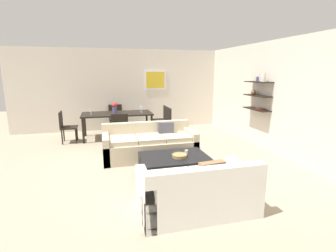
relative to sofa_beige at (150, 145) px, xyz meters
The scene contains 18 objects.
ground_plane 0.45m from the sofa_beige, 87.44° to the right, with size 18.00×18.00×0.00m, color tan.
back_wall_unit 3.38m from the sofa_beige, 84.27° to the left, with size 8.40×0.09×2.70m.
right_wall_shelf_unit 3.23m from the sofa_beige, ahead, with size 0.34×8.20×2.70m.
sofa_beige is the anchor object (origin of this frame).
loveseat_white 2.50m from the sofa_beige, 84.90° to the right, with size 1.62×0.90×0.78m.
coffee_table 1.19m from the sofa_beige, 76.82° to the right, with size 1.27×0.93×0.38m.
decorative_bowl 1.29m from the sofa_beige, 74.51° to the right, with size 0.29×0.29×0.06m.
candle_jar 1.21m from the sofa_beige, 63.69° to the right, with size 0.06×0.06×0.08m, color silver.
dining_table 2.16m from the sofa_beige, 106.41° to the left, with size 2.05×0.97×0.75m.
dining_chair_right_near 2.01m from the sofa_beige, 65.40° to the left, with size 0.44×0.44×0.88m.
dining_chair_head 2.99m from the sofa_beige, 101.58° to the left, with size 0.44×0.44×0.88m.
dining_chair_foot 1.31m from the sofa_beige, 117.64° to the left, with size 0.44×0.44×0.88m.
dining_chair_left_near 2.73m from the sofa_beige, 138.17° to the left, with size 0.44×0.44×0.88m.
dining_chair_right_far 2.41m from the sofa_beige, 69.73° to the left, with size 0.44×0.44×0.88m.
wine_glass_right_far 2.24m from the sofa_beige, 86.28° to the left, with size 0.08×0.08×0.18m.
wine_glass_left_near 2.40m from the sofa_beige, 124.95° to the left, with size 0.06×0.06×0.16m.
wine_glass_right_near 2.01m from the sofa_beige, 85.81° to the left, with size 0.06×0.06×0.17m.
centerpiece_vase 2.26m from the sofa_beige, 107.89° to the left, with size 0.16×0.16×0.32m.
Camera 1 is at (-1.04, -5.28, 1.96)m, focal length 27.28 mm.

